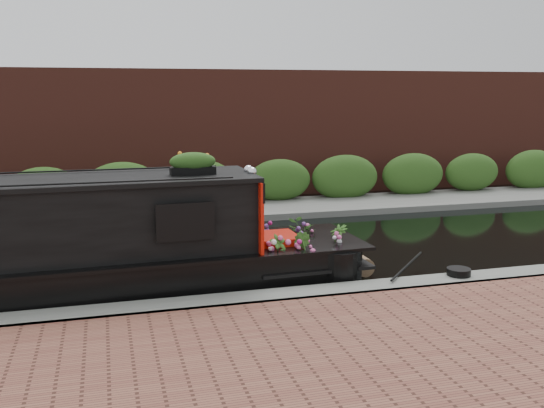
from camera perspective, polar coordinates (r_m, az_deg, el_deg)
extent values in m
plane|color=black|center=(12.66, -2.63, -4.74)|extent=(80.00, 80.00, 0.00)
cube|color=slate|center=(9.62, 1.83, -9.78)|extent=(40.00, 0.60, 0.50)
cube|color=slate|center=(16.67, -5.86, -1.03)|extent=(40.00, 2.40, 0.34)
cube|color=#2C511B|center=(17.54, -6.36, -0.45)|extent=(40.00, 1.10, 2.80)
cube|color=#5C281F|center=(19.58, -7.35, 0.69)|extent=(40.00, 1.00, 8.00)
cube|color=red|center=(10.42, -2.09, -0.76)|extent=(0.11, 1.59, 1.23)
cube|color=black|center=(9.41, -8.13, -1.68)|extent=(0.82, 0.05, 0.50)
cube|color=red|center=(10.69, 0.41, -4.10)|extent=(0.75, 0.84, 0.46)
sphere|color=white|center=(10.18, -1.90, 3.05)|extent=(0.16, 0.16, 0.16)
sphere|color=white|center=(10.43, -2.23, 3.23)|extent=(0.16, 0.16, 0.16)
cube|color=black|center=(10.12, -7.46, 3.13)|extent=(0.75, 0.25, 0.13)
ellipsoid|color=orange|center=(10.10, -7.48, 4.10)|extent=(0.82, 0.25, 0.22)
imported|color=#2B531B|center=(10.06, 0.58, -4.59)|extent=(0.38, 0.32, 0.61)
imported|color=#2B531B|center=(10.19, 2.86, -4.42)|extent=(0.39, 0.42, 0.60)
imported|color=#2B531B|center=(11.28, 2.97, -2.94)|extent=(0.60, 0.53, 0.60)
imported|color=#2B531B|center=(10.77, 6.27, -3.60)|extent=(0.44, 0.44, 0.62)
imported|color=#2B531B|center=(11.31, -0.86, -2.99)|extent=(0.24, 0.32, 0.56)
cylinder|color=brown|center=(11.36, 8.48, -5.76)|extent=(0.35, 0.36, 0.35)
cylinder|color=black|center=(10.88, 17.17, -6.11)|extent=(0.40, 0.40, 0.12)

